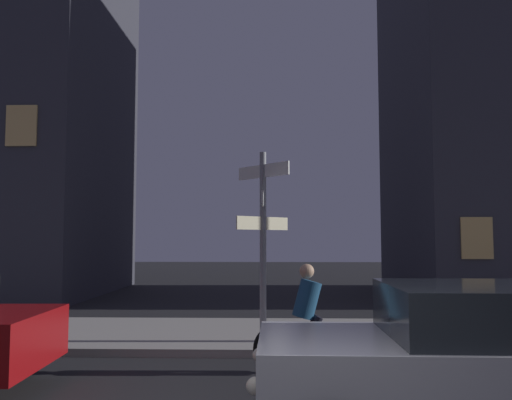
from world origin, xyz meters
TOP-DOWN VIEW (x-y plane):
  - sidewalk_kerb at (0.00, 6.92)m, footprint 40.00×3.42m
  - signpost at (-0.28, 5.94)m, footprint 0.95×1.58m
  - car_near_right at (1.70, 1.75)m, footprint 3.93×2.04m
  - cyclist at (0.45, 4.30)m, footprint 1.82×0.35m

SIDE VIEW (x-z plane):
  - sidewalk_kerb at x=0.00m, z-range 0.00..0.14m
  - cyclist at x=0.45m, z-range -0.06..1.55m
  - car_near_right at x=1.70m, z-range 0.03..1.56m
  - signpost at x=-0.28m, z-range 0.47..3.91m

